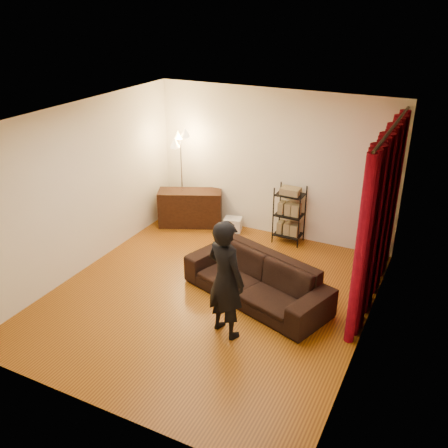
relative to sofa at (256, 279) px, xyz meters
The scene contains 14 objects.
floor 0.77m from the sofa, 157.29° to the right, with size 5.00×5.00×0.00m, color #925311.
ceiling 2.47m from the sofa, 157.29° to the right, with size 5.00×5.00×0.00m, color white.
wall_back 2.54m from the sofa, 106.18° to the left, with size 5.00×5.00×0.00m, color beige.
wall_front 3.02m from the sofa, 103.14° to the right, with size 5.00×5.00×0.00m, color beige.
wall_left 3.08m from the sofa, behind, with size 5.00×5.00×0.00m, color beige.
wall_right 1.92m from the sofa, ahead, with size 5.00×5.00×0.00m, color beige.
curtain_rod 2.84m from the sofa, 29.61° to the left, with size 0.04×0.04×2.65m, color black.
curtain 1.96m from the sofa, 29.94° to the left, with size 0.22×2.65×2.55m, color maroon, non-canonical shape.
sofa is the anchor object (origin of this frame).
person 1.06m from the sofa, 92.91° to the right, with size 0.60×0.39×1.64m, color black.
media_cabinet 2.86m from the sofa, 139.74° to the left, with size 1.21×0.45×0.71m, color black.
storage_boxes 2.37m from the sofa, 124.13° to the left, with size 0.32×0.26×0.27m, color silver, non-canonical shape.
wire_shelf 2.03m from the sofa, 96.24° to the left, with size 0.48×0.34×1.06m, color black, non-canonical shape.
floor_lamp 2.99m from the sofa, 142.30° to the left, with size 0.34×0.34×1.86m, color silver, non-canonical shape.
Camera 1 is at (3.02, -5.59, 4.14)m, focal length 40.00 mm.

